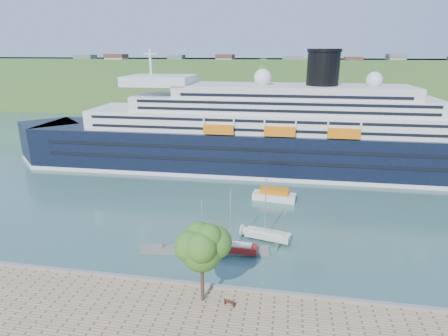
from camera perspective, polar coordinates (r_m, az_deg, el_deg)
The scene contains 11 objects.
ground at distance 48.21m, azimuth -3.79°, elevation -18.23°, with size 400.00×400.00×0.00m, color #2E534A.
far_hillside at distance 183.87m, azimuth 7.02°, elevation 12.39°, with size 400.00×50.00×24.00m, color #3A6327.
quay_coping at distance 47.39m, azimuth -3.88°, elevation -17.24°, with size 220.00×0.50×0.30m, color slate.
cruise_ship at distance 89.71m, azimuth 5.77°, elevation 8.56°, with size 127.04×18.50×28.53m, color black, non-canonical shape.
park_bench at distance 44.10m, azimuth 0.89°, elevation -19.75°, with size 1.36×0.56×0.87m, color #462314, non-canonical shape.
promenade_tree at distance 42.30m, azimuth -3.39°, elevation -13.81°, with size 6.24×6.24×10.33m, color #2B5F19, non-canonical shape.
floating_pontoon at distance 56.06m, azimuth -2.96°, elevation -12.37°, with size 18.82×2.30×0.42m, color slate, non-canonical shape.
sailboat_white_near at distance 53.21m, azimuth -2.89°, elevation -9.43°, with size 6.25×1.73×8.07m, color silver, non-canonical shape.
sailboat_red at distance 53.35m, azimuth 1.53°, elevation -8.45°, with size 7.39×2.05×9.54m, color maroon, non-canonical shape.
sailboat_white_far at distance 57.07m, azimuth 6.80°, elevation -6.60°, with size 7.62×2.12×9.84m, color silver, non-canonical shape.
tender_launch at distance 74.05m, azimuth 7.67°, elevation -3.99°, with size 8.40×2.87×2.32m, color orange, non-canonical shape.
Camera 1 is at (9.70, -37.91, 28.16)m, focal length 30.00 mm.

